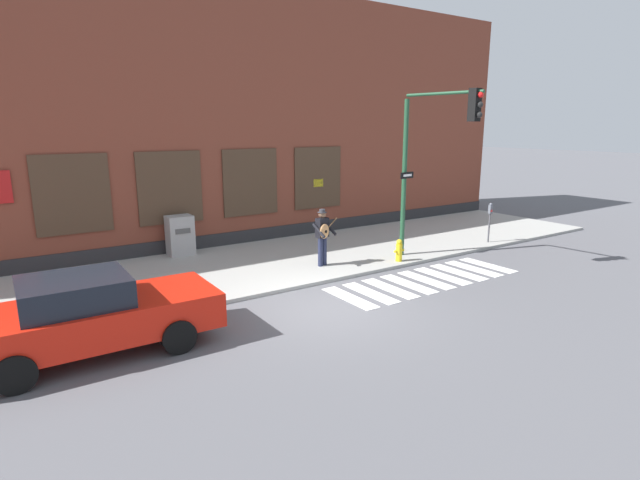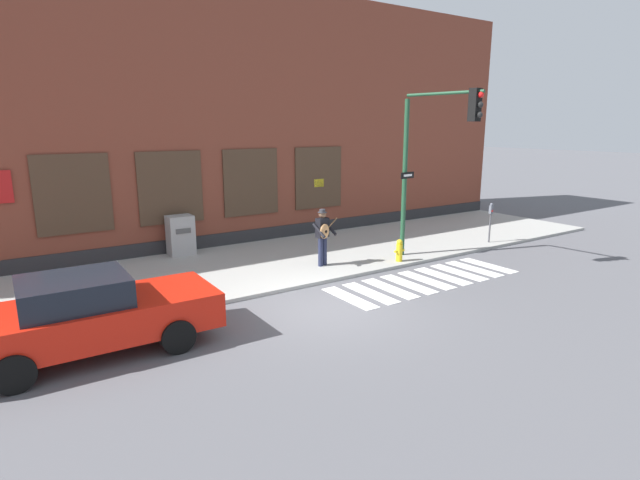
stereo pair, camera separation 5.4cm
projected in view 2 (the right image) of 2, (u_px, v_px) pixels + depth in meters
name	position (u px, v px, depth m)	size (l,w,h in m)	color
ground_plane	(326.00, 307.00, 11.89)	(160.00, 160.00, 0.00)	#56565B
sidewalk	(249.00, 265.00, 15.27)	(28.00, 5.37, 0.10)	#9E9E99
building_backdrop	(189.00, 119.00, 18.08)	(28.00, 4.06, 8.91)	brown
crosswalk	(426.00, 280.00, 13.95)	(5.78, 1.90, 0.01)	silver
red_car	(88.00, 315.00, 9.32)	(4.62, 2.02, 1.53)	red
busker	(323.00, 234.00, 14.82)	(0.76, 0.60, 1.72)	#1E233D
traffic_light	(432.00, 146.00, 14.80)	(0.74, 2.68, 5.11)	#1E472D
parking_meter	(491.00, 217.00, 17.85)	(0.13, 0.11, 1.44)	#47474C
utility_box	(181.00, 235.00, 16.19)	(0.81, 0.63, 1.29)	#9E9E9E
fire_hydrant	(399.00, 250.00, 15.46)	(0.38, 0.20, 0.70)	gold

